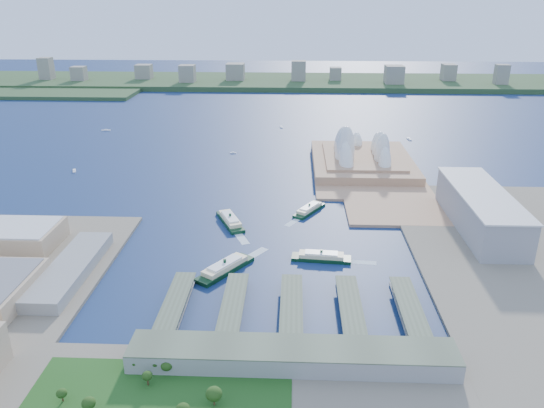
{
  "coord_description": "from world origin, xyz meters",
  "views": [
    {
      "loc": [
        14.03,
        -401.67,
        214.36
      ],
      "look_at": [
        -7.24,
        94.04,
        18.0
      ],
      "focal_mm": 35.0,
      "sensor_mm": 36.0,
      "label": 1
    }
  ],
  "objects_px": {
    "ferry_b": "(309,208)",
    "ferry_c": "(225,265)",
    "ferry_a": "(230,218)",
    "ferry_d": "(321,255)",
    "opera_house": "(363,144)",
    "toaster_building": "(480,210)"
  },
  "relations": [
    {
      "from": "ferry_b",
      "to": "ferry_c",
      "type": "height_order",
      "value": "ferry_c"
    },
    {
      "from": "ferry_a",
      "to": "ferry_d",
      "type": "distance_m",
      "value": 115.98
    },
    {
      "from": "opera_house",
      "to": "ferry_a",
      "type": "xyz_separation_m",
      "value": [
        -153.99,
        -195.15,
        -26.72
      ]
    },
    {
      "from": "ferry_b",
      "to": "opera_house",
      "type": "bearing_deg",
      "value": 96.42
    },
    {
      "from": "opera_house",
      "to": "ferry_a",
      "type": "height_order",
      "value": "opera_house"
    },
    {
      "from": "ferry_c",
      "to": "ferry_b",
      "type": "bearing_deg",
      "value": -83.8
    },
    {
      "from": "ferry_b",
      "to": "ferry_c",
      "type": "relative_size",
      "value": 0.83
    },
    {
      "from": "toaster_building",
      "to": "ferry_a",
      "type": "bearing_deg",
      "value": 178.86
    },
    {
      "from": "ferry_a",
      "to": "ferry_c",
      "type": "height_order",
      "value": "ferry_c"
    },
    {
      "from": "ferry_a",
      "to": "ferry_d",
      "type": "xyz_separation_m",
      "value": [
        88.12,
        -75.42,
        -0.43
      ]
    },
    {
      "from": "opera_house",
      "to": "ferry_b",
      "type": "distance_m",
      "value": 179.22
    },
    {
      "from": "ferry_a",
      "to": "ferry_d",
      "type": "bearing_deg",
      "value": -63.64
    },
    {
      "from": "ferry_c",
      "to": "ferry_d",
      "type": "relative_size",
      "value": 1.15
    },
    {
      "from": "ferry_a",
      "to": "ferry_b",
      "type": "distance_m",
      "value": 87.22
    },
    {
      "from": "toaster_building",
      "to": "ferry_a",
      "type": "height_order",
      "value": "toaster_building"
    },
    {
      "from": "opera_house",
      "to": "ferry_d",
      "type": "distance_m",
      "value": 279.79
    },
    {
      "from": "opera_house",
      "to": "ferry_c",
      "type": "bearing_deg",
      "value": -116.49
    },
    {
      "from": "toaster_building",
      "to": "ferry_a",
      "type": "xyz_separation_m",
      "value": [
        -243.99,
        4.85,
        -15.22
      ]
    },
    {
      "from": "ferry_a",
      "to": "ferry_c",
      "type": "bearing_deg",
      "value": -108.9
    },
    {
      "from": "ferry_b",
      "to": "toaster_building",
      "type": "bearing_deg",
      "value": 17.63
    },
    {
      "from": "opera_house",
      "to": "ferry_d",
      "type": "height_order",
      "value": "opera_house"
    },
    {
      "from": "toaster_building",
      "to": "ferry_b",
      "type": "distance_m",
      "value": 169.03
    }
  ]
}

